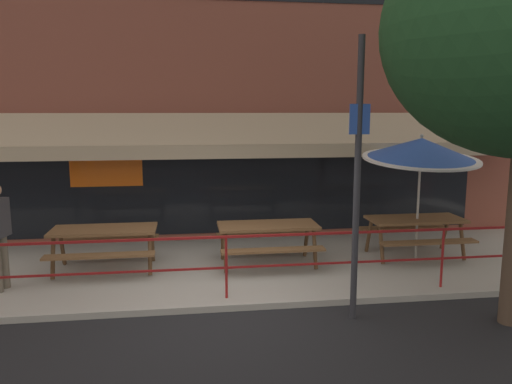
# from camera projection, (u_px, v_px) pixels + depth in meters

# --- Properties ---
(ground_plane) EXTENTS (120.00, 120.00, 0.00)m
(ground_plane) POSITION_uv_depth(u_px,v_px,m) (228.00, 312.00, 7.27)
(ground_plane) COLOR black
(patio_deck) EXTENTS (15.00, 4.00, 0.10)m
(patio_deck) POSITION_uv_depth(u_px,v_px,m) (219.00, 267.00, 9.22)
(patio_deck) COLOR #ADA89E
(patio_deck) RESTS_ON ground
(restaurant_building) EXTENTS (15.00, 1.60, 8.36)m
(restaurant_building) POSITION_uv_depth(u_px,v_px,m) (210.00, 52.00, 10.73)
(restaurant_building) COLOR brown
(restaurant_building) RESTS_ON ground
(patio_railing) EXTENTS (13.84, 0.04, 0.97)m
(patio_railing) POSITION_uv_depth(u_px,v_px,m) (226.00, 253.00, 7.44)
(patio_railing) COLOR maroon
(patio_railing) RESTS_ON patio_deck
(picnic_table_left) EXTENTS (1.80, 1.42, 0.76)m
(picnic_table_left) POSITION_uv_depth(u_px,v_px,m) (104.00, 237.00, 8.75)
(picnic_table_left) COLOR brown
(picnic_table_left) RESTS_ON patio_deck
(picnic_table_centre) EXTENTS (1.80, 1.42, 0.76)m
(picnic_table_centre) POSITION_uv_depth(u_px,v_px,m) (268.00, 233.00, 9.07)
(picnic_table_centre) COLOR brown
(picnic_table_centre) RESTS_ON patio_deck
(picnic_table_right) EXTENTS (1.80, 1.42, 0.76)m
(picnic_table_right) POSITION_uv_depth(u_px,v_px,m) (415.00, 226.00, 9.59)
(picnic_table_right) COLOR brown
(picnic_table_right) RESTS_ON patio_deck
(patio_umbrella_right) EXTENTS (2.14, 2.14, 2.40)m
(patio_umbrella_right) POSITION_uv_depth(u_px,v_px,m) (421.00, 150.00, 9.28)
(patio_umbrella_right) COLOR #B7B2A8
(patio_umbrella_right) RESTS_ON patio_deck
(street_sign_pole) EXTENTS (0.28, 0.09, 3.88)m
(street_sign_pole) POSITION_uv_depth(u_px,v_px,m) (357.00, 179.00, 6.74)
(street_sign_pole) COLOR #2D2D33
(street_sign_pole) RESTS_ON ground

